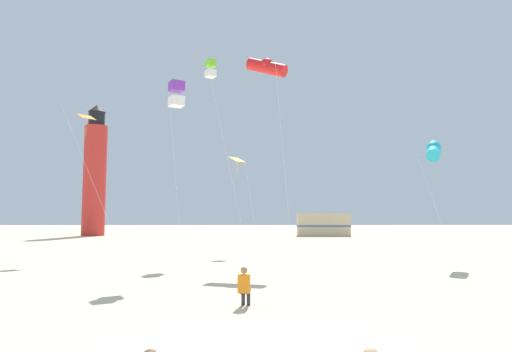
{
  "coord_description": "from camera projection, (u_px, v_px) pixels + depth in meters",
  "views": [
    {
      "loc": [
        -0.03,
        -7.67,
        2.66
      ],
      "look_at": [
        0.33,
        13.89,
        4.62
      ],
      "focal_mm": 29.8,
      "sensor_mm": 36.0,
      "label": 1
    }
  ],
  "objects": [
    {
      "name": "kite_flyer_standing",
      "position": [
        244.0,
        286.0,
        12.29
      ],
      "size": [
        0.38,
        0.54,
        1.16
      ],
      "rotation": [
        0.0,
        0.0,
        2.99
      ],
      "color": "orange",
      "rests_on": "ground"
    },
    {
      "name": "kite_box_lime",
      "position": [
        211.0,
        69.0,
        27.55
      ],
      "size": [
        2.9,
        2.9,
        12.7
      ],
      "color": "silver",
      "rests_on": "ground"
    },
    {
      "name": "kite_diamond_orange",
      "position": [
        87.0,
        122.0,
        26.52
      ],
      "size": [
        3.32,
        3.32,
        8.99
      ],
      "color": "silver",
      "rests_on": "ground"
    },
    {
      "name": "kite_diamond_gold",
      "position": [
        238.0,
        163.0,
        28.94
      ],
      "size": [
        2.11,
        2.11,
        6.6
      ],
      "color": "silver",
      "rests_on": "ground"
    },
    {
      "name": "kite_tube_scarlet",
      "position": [
        267.0,
        67.0,
        24.14
      ],
      "size": [
        2.7,
        2.38,
        11.75
      ],
      "color": "silver",
      "rests_on": "ground"
    },
    {
      "name": "kite_tube_cyan",
      "position": [
        434.0,
        150.0,
        23.3
      ],
      "size": [
        2.07,
        2.55,
        6.89
      ],
      "color": "silver",
      "rests_on": "ground"
    },
    {
      "name": "kite_box_violet",
      "position": [
        176.0,
        94.0,
        19.28
      ],
      "size": [
        0.88,
        0.88,
        8.7
      ],
      "color": "silver",
      "rests_on": "ground"
    },
    {
      "name": "lighthouse_distant",
      "position": [
        95.0,
        174.0,
        54.0
      ],
      "size": [
        2.8,
        2.8,
        16.8
      ],
      "color": "red",
      "rests_on": "ground"
    },
    {
      "name": "rv_van_tan",
      "position": [
        323.0,
        225.0,
        52.67
      ],
      "size": [
        6.5,
        2.5,
        2.8
      ],
      "rotation": [
        0.0,
        0.0,
        -0.02
      ],
      "color": "#C6B28C",
      "rests_on": "ground"
    }
  ]
}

